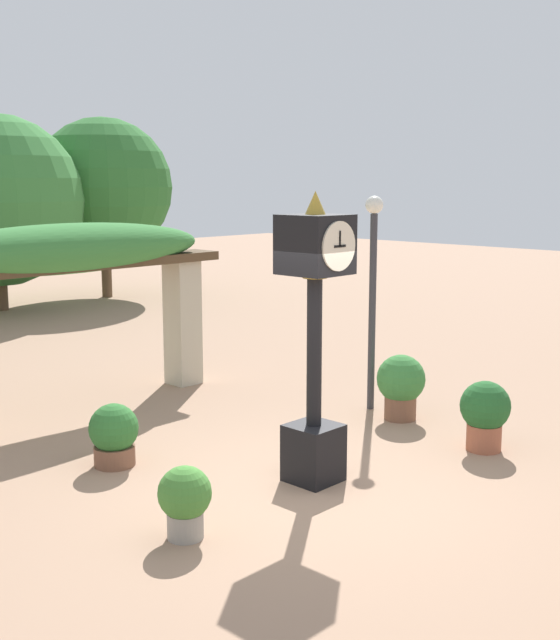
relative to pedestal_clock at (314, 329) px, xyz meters
name	(u,v)px	position (x,y,z in m)	size (l,w,h in m)	color
ground_plane	(310,490)	(-0.24, -0.16, -1.67)	(60.00, 60.00, 0.00)	#9E7A60
pedestal_clock	(314,329)	(0.00, 0.00, 0.00)	(0.62, 0.66, 3.11)	black
pergola	(69,266)	(-0.24, 4.32, 0.37)	(5.06, 1.04, 2.64)	#BCB299
potted_plant_near_left	(401,384)	(2.53, 0.65, -1.17)	(0.66, 0.66, 0.89)	brown
potted_plant_near_right	(485,412)	(2.17, -0.83, -1.20)	(0.60, 0.60, 0.85)	#9E563D
potted_plant_far_left	(185,499)	(-1.87, -0.09, -1.29)	(0.49, 0.49, 0.68)	gray
potted_plant_far_right	(114,434)	(-1.21, 1.96, -1.30)	(0.57, 0.57, 0.72)	brown
lamp_post	(373,276)	(2.66, 1.25, 0.24)	(0.25, 0.25, 3.01)	#333338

